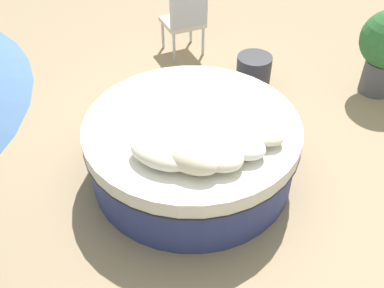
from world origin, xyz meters
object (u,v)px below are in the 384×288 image
throw_pillow_1 (189,158)px  patio_chair (185,17)px  round_bed (192,148)px  throw_pillow_3 (241,145)px  throw_pillow_2 (218,156)px  side_table (253,76)px  throw_pillow_4 (256,132)px  throw_pillow_0 (161,154)px

throw_pillow_1 → patio_chair: patio_chair is taller
round_bed → throw_pillow_1: 0.73m
throw_pillow_3 → patio_chair: (1.79, -2.24, -0.17)m
throw_pillow_2 → throw_pillow_3: 0.24m
throw_pillow_1 → side_table: (0.29, -2.15, -0.50)m
throw_pillow_2 → throw_pillow_4: bearing=-109.0°
patio_chair → throw_pillow_0: bearing=-117.5°
round_bed → throw_pillow_2: 0.71m
patio_chair → side_table: 1.33m
throw_pillow_0 → side_table: bearing=-88.5°
round_bed → throw_pillow_4: throw_pillow_4 is taller
round_bed → side_table: (0.03, -1.62, -0.08)m
side_table → throw_pillow_3: bearing=108.1°
throw_pillow_4 → patio_chair: size_ratio=0.51×
throw_pillow_1 → throw_pillow_2: (-0.18, -0.16, -0.02)m
throw_pillow_2 → side_table: throw_pillow_2 is taller
throw_pillow_3 → round_bed: bearing=-16.6°
throw_pillow_3 → side_table: 1.94m
round_bed → throw_pillow_2: bearing=139.9°
throw_pillow_1 → round_bed: bearing=-63.7°
round_bed → throw_pillow_4: 0.72m
round_bed → throw_pillow_3: size_ratio=4.65×
throw_pillow_0 → side_table: 2.26m
round_bed → patio_chair: patio_chair is taller
throw_pillow_4 → throw_pillow_2: bearing=71.0°
throw_pillow_0 → throw_pillow_3: size_ratio=1.27×
throw_pillow_3 → side_table: size_ratio=0.85×
throw_pillow_2 → round_bed: bearing=-40.1°
patio_chair → throw_pillow_3: bearing=-104.3°
throw_pillow_4 → patio_chair: (1.84, -2.01, -0.17)m
throw_pillow_0 → throw_pillow_1: 0.24m
throw_pillow_1 → throw_pillow_2: 0.24m
round_bed → throw_pillow_4: size_ratio=4.05×
throw_pillow_3 → throw_pillow_4: (-0.04, -0.24, -0.01)m
throw_pillow_2 → throw_pillow_4: size_ratio=0.88×
throw_pillow_0 → throw_pillow_1: throw_pillow_1 is taller
round_bed → throw_pillow_4: (-0.60, -0.07, 0.39)m
throw_pillow_3 → throw_pillow_2: bearing=62.0°
round_bed → patio_chair: (1.24, -2.08, 0.23)m
round_bed → throw_pillow_2: throw_pillow_2 is taller
throw_pillow_0 → patio_chair: 2.96m
round_bed → throw_pillow_3: bearing=163.4°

